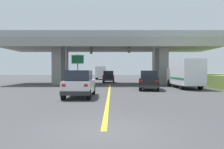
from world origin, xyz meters
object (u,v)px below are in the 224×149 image
object	(u,v)px
suv_lead	(80,84)
highway_sign	(78,62)
box_truck	(185,73)
sedan_oncoming	(109,77)
traffic_signal_farside	(75,58)
suv_crossing	(150,80)
traffic_signal_nearside	(145,57)
semi_truck_distant	(101,73)

from	to	relation	value
suv_lead	highway_sign	bearing A→B (deg)	99.42
box_truck	sedan_oncoming	size ratio (longest dim) A/B	1.64
box_truck	traffic_signal_farside	bearing A→B (deg)	160.18
suv_crossing	traffic_signal_nearside	xyz separation A→B (m)	(0.59, 7.27, 2.87)
highway_sign	sedan_oncoming	bearing A→B (deg)	53.02
traffic_signal_farside	highway_sign	distance (m)	2.31
suv_crossing	semi_truck_distant	bearing A→B (deg)	114.86
suv_crossing	box_truck	size ratio (longest dim) A/B	0.66
sedan_oncoming	highway_sign	distance (m)	7.75
suv_lead	suv_crossing	bearing A→B (deg)	44.90
suv_lead	suv_crossing	distance (m)	9.04
sedan_oncoming	semi_truck_distant	size ratio (longest dim) A/B	0.70
suv_crossing	traffic_signal_nearside	bearing A→B (deg)	97.72
semi_truck_distant	highway_sign	bearing A→B (deg)	-96.68
traffic_signal_nearside	highway_sign	xyz separation A→B (m)	(-9.62, 2.14, -0.56)
suv_crossing	suv_lead	bearing A→B (deg)	-122.73
suv_lead	traffic_signal_farside	xyz separation A→B (m)	(-2.63, 13.53, 2.79)
suv_crossing	semi_truck_distant	xyz separation A→B (m)	(-6.63, 29.89, 0.58)
traffic_signal_farside	semi_truck_distant	xyz separation A→B (m)	(2.41, 22.74, -2.21)
suv_lead	suv_crossing	size ratio (longest dim) A/B	0.99
box_truck	sedan_oncoming	xyz separation A→B (m)	(-8.97, 13.02, -0.68)
box_truck	sedan_oncoming	bearing A→B (deg)	124.56
semi_truck_distant	traffic_signal_nearside	bearing A→B (deg)	-72.31
sedan_oncoming	traffic_signal_farside	bearing A→B (deg)	-118.64
suv_crossing	sedan_oncoming	bearing A→B (deg)	118.98
suv_lead	box_truck	distance (m)	13.88
sedan_oncoming	traffic_signal_farside	world-z (taller)	traffic_signal_farside
suv_crossing	traffic_signal_nearside	world-z (taller)	traffic_signal_nearside
box_truck	traffic_signal_farside	size ratio (longest dim) A/B	1.26
suv_lead	box_truck	size ratio (longest dim) A/B	0.65
traffic_signal_nearside	suv_lead	bearing A→B (deg)	-117.13
sedan_oncoming	traffic_signal_nearside	world-z (taller)	traffic_signal_nearside
box_truck	highway_sign	bearing A→B (deg)	152.10
sedan_oncoming	highway_sign	world-z (taller)	highway_sign
sedan_oncoming	semi_truck_distant	world-z (taller)	semi_truck_distant
suv_lead	traffic_signal_nearside	bearing A→B (deg)	62.87
box_truck	traffic_signal_farside	world-z (taller)	traffic_signal_farside
suv_crossing	highway_sign	world-z (taller)	highway_sign
semi_truck_distant	suv_lead	bearing A→B (deg)	-89.65
box_truck	highway_sign	world-z (taller)	highway_sign
suv_crossing	sedan_oncoming	distance (m)	15.99
suv_crossing	traffic_signal_farside	xyz separation A→B (m)	(-9.04, 7.15, 2.79)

